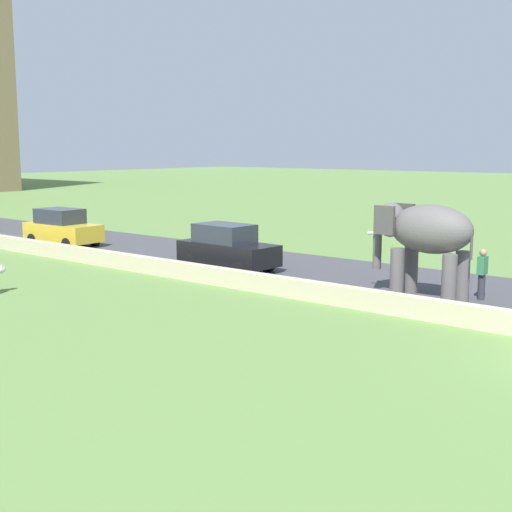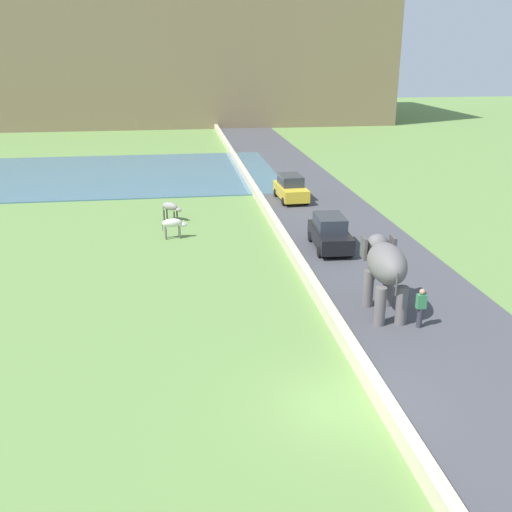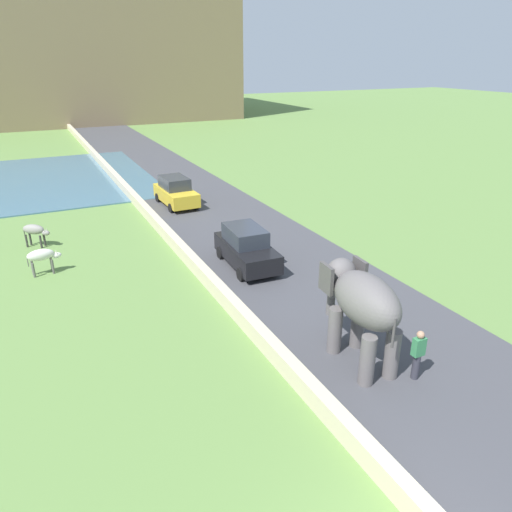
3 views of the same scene
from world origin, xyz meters
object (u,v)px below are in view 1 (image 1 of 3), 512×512
Objects in this scene: elephant at (424,235)px; person_beside_elephant at (482,274)px; car_yellow at (62,228)px; car_black at (227,248)px.

elephant is 2.15× the size of person_beside_elephant.
person_beside_elephant is at bearing -87.23° from car_yellow.
car_yellow is at bearing 92.77° from person_beside_elephant.
car_black is (-0.97, 9.57, 0.03)m from person_beside_elephant.
car_black is (-0.01, 8.06, -1.14)m from elephant.
person_beside_elephant is 0.40× the size of car_black.
elephant is 0.86× the size of car_yellow.
elephant reaches higher than car_yellow.
elephant is at bearing 122.39° from person_beside_elephant.
car_yellow is at bearing 90.03° from car_black.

